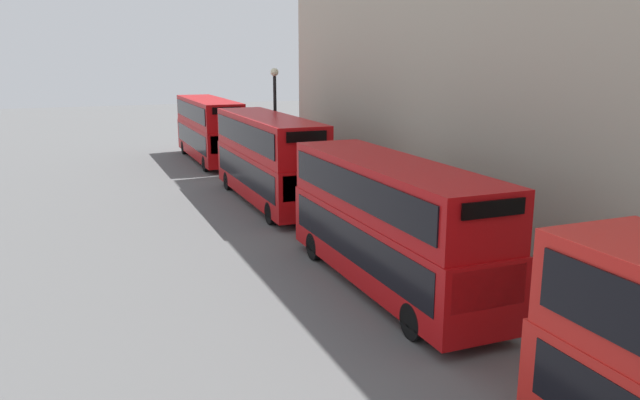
{
  "coord_description": "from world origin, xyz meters",
  "views": [
    {
      "loc": [
        -7.53,
        1.56,
        7.34
      ],
      "look_at": [
        0.48,
        21.42,
        2.36
      ],
      "focal_mm": 35.0,
      "sensor_mm": 36.0,
      "label": 1
    }
  ],
  "objects": [
    {
      "name": "street_lamp",
      "position": [
        3.21,
        34.9,
        4.1
      ],
      "size": [
        0.44,
        0.44,
        6.66
      ],
      "color": "black",
      "rests_on": "ground"
    },
    {
      "name": "bus_second_in_queue",
      "position": [
        1.6,
        18.37,
        2.3
      ],
      "size": [
        2.59,
        10.34,
        4.16
      ],
      "color": "#B20C0F",
      "rests_on": "ground"
    },
    {
      "name": "bus_trailing",
      "position": [
        1.6,
        45.13,
        2.41
      ],
      "size": [
        2.59,
        11.02,
        4.37
      ],
      "color": "#B20C0F",
      "rests_on": "ground"
    },
    {
      "name": "bus_third_in_queue",
      "position": [
        1.6,
        31.2,
        2.44
      ],
      "size": [
        2.59,
        11.11,
        4.42
      ],
      "color": "#B20C0F",
      "rests_on": "ground"
    }
  ]
}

